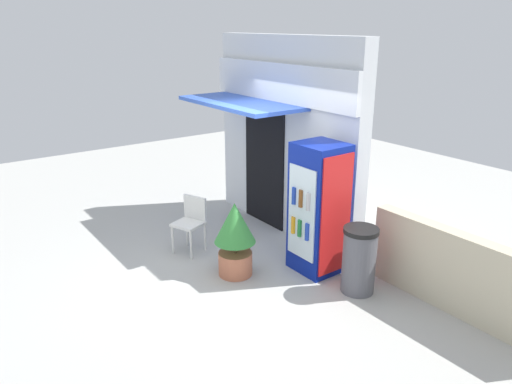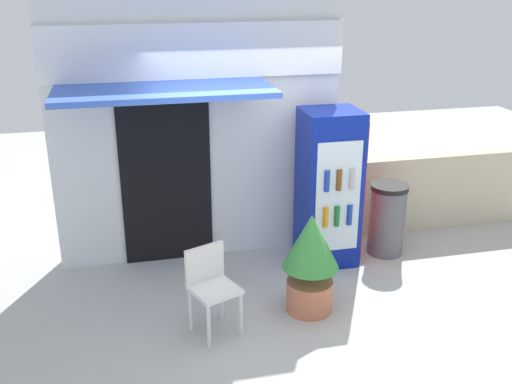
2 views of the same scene
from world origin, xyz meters
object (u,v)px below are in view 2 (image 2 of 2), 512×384
object	(u,v)px
plastic_chair	(211,282)
potted_plant_near_shop	(311,257)
trash_bin	(387,219)
drink_cooler	(329,188)

from	to	relation	value
plastic_chair	potted_plant_near_shop	xyz separation A→B (m)	(1.04, 0.12, 0.09)
plastic_chair	trash_bin	world-z (taller)	trash_bin
drink_cooler	potted_plant_near_shop	world-z (taller)	drink_cooler
plastic_chair	potted_plant_near_shop	distance (m)	1.05
drink_cooler	trash_bin	xyz separation A→B (m)	(0.78, 0.01, -0.47)
plastic_chair	trash_bin	xyz separation A→B (m)	(2.36, 1.16, -0.06)
drink_cooler	potted_plant_near_shop	xyz separation A→B (m)	(-0.55, -1.03, -0.32)
plastic_chair	trash_bin	distance (m)	2.63
potted_plant_near_shop	trash_bin	distance (m)	1.70
potted_plant_near_shop	plastic_chair	bearing A→B (deg)	-173.65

